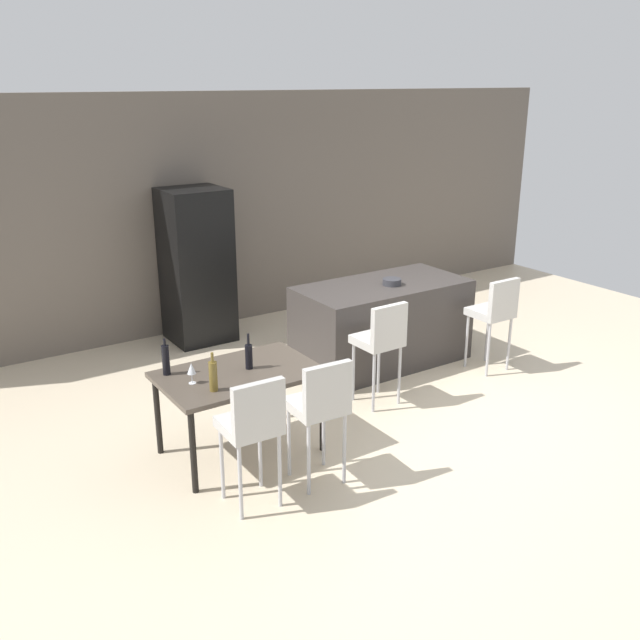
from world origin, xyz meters
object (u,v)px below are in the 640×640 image
kitchen_island (382,324)px  wine_bottle_near (249,356)px  dining_chair_far (320,403)px  wine_bottle_inner (166,360)px  bar_chair_middle (495,310)px  wine_glass_left (191,369)px  fruit_bowl (392,282)px  wine_bottle_end (213,376)px  dining_table (239,380)px  dining_chair_near (253,422)px  bar_chair_left (381,338)px  refrigerator (197,266)px

kitchen_island → wine_bottle_near: bearing=-157.1°
dining_chair_far → wine_bottle_inner: 1.35m
bar_chair_middle → dining_chair_far: size_ratio=1.00×
wine_glass_left → wine_bottle_inner: bearing=110.0°
fruit_bowl → wine_bottle_end: bearing=-158.1°
dining_chair_far → dining_table: bearing=110.3°
dining_chair_near → fruit_bowl: (2.59, 1.62, 0.26)m
wine_bottle_end → dining_table: bearing=33.7°
bar_chair_left → wine_bottle_inner: wine_bottle_inner is taller
bar_chair_middle → wine_bottle_near: 3.00m
kitchen_island → bar_chair_middle: size_ratio=1.81×
wine_bottle_inner → wine_bottle_end: size_ratio=0.99×
wine_bottle_near → refrigerator: bearing=74.5°
wine_bottle_near → fruit_bowl: (2.19, 0.82, 0.10)m
kitchen_island → wine_bottle_end: 2.84m
dining_table → fruit_bowl: fruit_bowl is taller
wine_bottle_inner → fruit_bowl: wine_bottle_inner is taller
bar_chair_middle → dining_chair_near: (-3.40, -0.86, 0.00)m
bar_chair_middle → wine_bottle_end: (-3.43, -0.29, 0.17)m
bar_chair_left → dining_chair_near: size_ratio=1.00×
dining_chair_far → wine_glass_left: size_ratio=6.03×
dining_table → wine_bottle_inner: 0.62m
bar_chair_left → fruit_bowl: 1.09m
wine_bottle_near → refrigerator: 2.84m
dining_chair_near → wine_bottle_inner: bearing=101.6°
dining_chair_near → wine_bottle_near: same height
bar_chair_left → dining_table: size_ratio=0.80×
refrigerator → dining_chair_near: bearing=-108.2°
bar_chair_middle → dining_chair_near: bearing=-165.8°
dining_chair_far → fruit_bowl: dining_chair_far is taller
dining_chair_far → fruit_bowl: (2.01, 1.62, 0.26)m
bar_chair_left → wine_glass_left: 1.98m
dining_table → dining_chair_near: 0.84m
kitchen_island → fruit_bowl: fruit_bowl is taller
refrigerator → bar_chair_middle: bearing=-50.2°
kitchen_island → wine_bottle_end: bearing=-156.1°
dining_chair_near → wine_glass_left: 0.81m
kitchen_island → dining_table: kitchen_island is taller
refrigerator → fruit_bowl: refrigerator is taller
bar_chair_middle → wine_glass_left: 3.52m
bar_chair_left → dining_chair_far: 1.53m
wine_bottle_near → refrigerator: size_ratio=0.17×
wine_glass_left → refrigerator: size_ratio=0.09×
dining_table → fruit_bowl: size_ratio=6.44×
bar_chair_left → bar_chair_middle: same height
dining_table → wine_glass_left: bearing=179.9°
dining_chair_near → wine_bottle_end: 0.59m
bar_chair_left → dining_table: bearing=-177.3°
dining_chair_near → wine_bottle_near: size_ratio=3.40×
wine_bottle_inner → wine_bottle_near: wine_bottle_inner is taller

